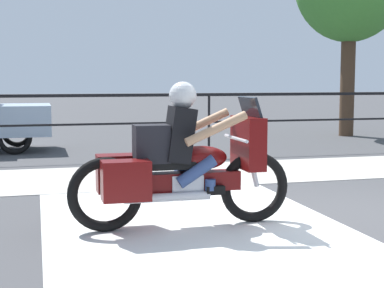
% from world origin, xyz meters
% --- Properties ---
extents(ground_plane, '(120.00, 120.00, 0.00)m').
position_xyz_m(ground_plane, '(0.00, 0.00, 0.00)').
color(ground_plane, '#424244').
extents(sidewalk_band, '(44.00, 2.40, 0.01)m').
position_xyz_m(sidewalk_band, '(0.00, 3.40, 0.01)').
color(sidewalk_band, '#B7B2A8').
rests_on(sidewalk_band, ground).
extents(crosswalk_band, '(3.17, 6.00, 0.01)m').
position_xyz_m(crosswalk_band, '(-1.77, -0.20, 0.00)').
color(crosswalk_band, silver).
rests_on(crosswalk_band, ground).
extents(fence_railing, '(36.00, 0.05, 1.29)m').
position_xyz_m(fence_railing, '(0.00, 5.45, 1.01)').
color(fence_railing, black).
rests_on(fence_railing, ground).
extents(motorcycle, '(2.41, 0.76, 1.55)m').
position_xyz_m(motorcycle, '(-1.92, 0.04, 0.68)').
color(motorcycle, black).
rests_on(motorcycle, ground).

